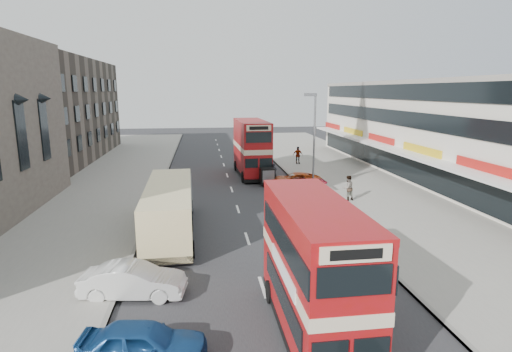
{
  "coord_description": "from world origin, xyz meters",
  "views": [
    {
      "loc": [
        -2.45,
        -14.21,
        8.34
      ],
      "look_at": [
        0.32,
        6.6,
        3.95
      ],
      "focal_mm": 28.84,
      "sensor_mm": 36.0,
      "label": 1
    }
  ],
  "objects_px": {
    "car_left_front": "(133,281)",
    "bus_main": "(314,269)",
    "coach": "(169,207)",
    "cyclist": "(274,178)",
    "street_lamp": "(313,135)",
    "bus_second": "(252,148)",
    "pedestrian_far": "(298,155)",
    "car_right_a": "(301,187)",
    "car_left_near": "(143,343)",
    "car_right_b": "(295,180)",
    "pedestrian_near": "(348,188)"
  },
  "relations": [
    {
      "from": "car_left_front",
      "to": "pedestrian_far",
      "type": "height_order",
      "value": "pedestrian_far"
    },
    {
      "from": "bus_second",
      "to": "coach",
      "type": "relative_size",
      "value": 0.93
    },
    {
      "from": "car_right_a",
      "to": "cyclist",
      "type": "distance_m",
      "value": 4.1
    },
    {
      "from": "street_lamp",
      "to": "coach",
      "type": "height_order",
      "value": "street_lamp"
    },
    {
      "from": "coach",
      "to": "car_left_front",
      "type": "bearing_deg",
      "value": -98.77
    },
    {
      "from": "car_left_front",
      "to": "street_lamp",
      "type": "bearing_deg",
      "value": -28.83
    },
    {
      "from": "street_lamp",
      "to": "car_right_a",
      "type": "bearing_deg",
      "value": -157.64
    },
    {
      "from": "coach",
      "to": "pedestrian_far",
      "type": "distance_m",
      "value": 24.98
    },
    {
      "from": "car_right_a",
      "to": "pedestrian_far",
      "type": "relative_size",
      "value": 2.06
    },
    {
      "from": "coach",
      "to": "car_left_near",
      "type": "relative_size",
      "value": 2.61
    },
    {
      "from": "bus_second",
      "to": "car_right_a",
      "type": "distance_m",
      "value": 8.91
    },
    {
      "from": "bus_second",
      "to": "pedestrian_near",
      "type": "relative_size",
      "value": 4.96
    },
    {
      "from": "car_left_near",
      "to": "car_right_b",
      "type": "bearing_deg",
      "value": -16.62
    },
    {
      "from": "bus_main",
      "to": "car_right_b",
      "type": "distance_m",
      "value": 22.22
    },
    {
      "from": "street_lamp",
      "to": "cyclist",
      "type": "height_order",
      "value": "street_lamp"
    },
    {
      "from": "bus_main",
      "to": "bus_second",
      "type": "xyz_separation_m",
      "value": [
        1.22,
        27.26,
        0.37
      ]
    },
    {
      "from": "street_lamp",
      "to": "pedestrian_far",
      "type": "height_order",
      "value": "street_lamp"
    },
    {
      "from": "coach",
      "to": "car_left_near",
      "type": "height_order",
      "value": "coach"
    },
    {
      "from": "street_lamp",
      "to": "car_left_near",
      "type": "relative_size",
      "value": 2.05
    },
    {
      "from": "bus_second",
      "to": "coach",
      "type": "height_order",
      "value": "bus_second"
    },
    {
      "from": "bus_second",
      "to": "car_right_b",
      "type": "bearing_deg",
      "value": 117.71
    },
    {
      "from": "car_left_front",
      "to": "pedestrian_near",
      "type": "xyz_separation_m",
      "value": [
        13.8,
        12.87,
        0.42
      ]
    },
    {
      "from": "bus_second",
      "to": "car_left_near",
      "type": "relative_size",
      "value": 2.43
    },
    {
      "from": "car_left_front",
      "to": "bus_main",
      "type": "bearing_deg",
      "value": -110.4
    },
    {
      "from": "street_lamp",
      "to": "pedestrian_far",
      "type": "xyz_separation_m",
      "value": [
        1.83,
        12.91,
        -3.66
      ]
    },
    {
      "from": "car_right_a",
      "to": "car_right_b",
      "type": "height_order",
      "value": "car_right_b"
    },
    {
      "from": "car_left_near",
      "to": "car_right_b",
      "type": "height_order",
      "value": "car_left_near"
    },
    {
      "from": "car_right_a",
      "to": "car_right_b",
      "type": "bearing_deg",
      "value": 176.15
    },
    {
      "from": "bus_second",
      "to": "pedestrian_far",
      "type": "relative_size",
      "value": 4.93
    },
    {
      "from": "street_lamp",
      "to": "car_right_b",
      "type": "relative_size",
      "value": 1.77
    },
    {
      "from": "bus_second",
      "to": "car_left_near",
      "type": "distance_m",
      "value": 29.03
    },
    {
      "from": "street_lamp",
      "to": "pedestrian_far",
      "type": "bearing_deg",
      "value": 81.95
    },
    {
      "from": "street_lamp",
      "to": "coach",
      "type": "bearing_deg",
      "value": -142.06
    },
    {
      "from": "car_right_a",
      "to": "cyclist",
      "type": "relative_size",
      "value": 2.09
    },
    {
      "from": "cyclist",
      "to": "car_right_a",
      "type": "bearing_deg",
      "value": -63.02
    },
    {
      "from": "bus_second",
      "to": "cyclist",
      "type": "relative_size",
      "value": 5.01
    },
    {
      "from": "bus_second",
      "to": "bus_main",
      "type": "bearing_deg",
      "value": 85.5
    },
    {
      "from": "pedestrian_near",
      "to": "bus_main",
      "type": "bearing_deg",
      "value": 46.42
    },
    {
      "from": "bus_main",
      "to": "pedestrian_near",
      "type": "relative_size",
      "value": 4.28
    },
    {
      "from": "coach",
      "to": "cyclist",
      "type": "xyz_separation_m",
      "value": [
        8.33,
        11.89,
        -0.96
      ]
    },
    {
      "from": "car_right_b",
      "to": "bus_main",
      "type": "bearing_deg",
      "value": -8.2
    },
    {
      "from": "bus_main",
      "to": "coach",
      "type": "relative_size",
      "value": 0.8
    },
    {
      "from": "car_right_a",
      "to": "pedestrian_far",
      "type": "bearing_deg",
      "value": 166.64
    },
    {
      "from": "car_right_a",
      "to": "street_lamp",
      "type": "bearing_deg",
      "value": 111.15
    },
    {
      "from": "bus_second",
      "to": "cyclist",
      "type": "xyz_separation_m",
      "value": [
        1.45,
        -4.3,
        -2.13
      ]
    },
    {
      "from": "street_lamp",
      "to": "bus_second",
      "type": "bearing_deg",
      "value": 118.08
    },
    {
      "from": "bus_second",
      "to": "coach",
      "type": "xyz_separation_m",
      "value": [
        -6.87,
        -16.19,
        -1.18
      ]
    },
    {
      "from": "car_right_b",
      "to": "car_right_a",
      "type": "bearing_deg",
      "value": 0.57
    },
    {
      "from": "car_right_a",
      "to": "pedestrian_near",
      "type": "distance_m",
      "value": 4.09
    },
    {
      "from": "car_right_a",
      "to": "car_left_front",
      "type": "bearing_deg",
      "value": -35.96
    }
  ]
}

